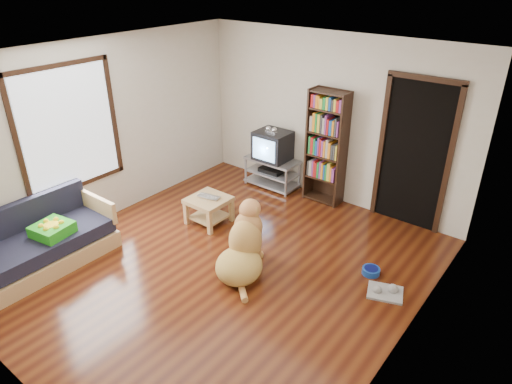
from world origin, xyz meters
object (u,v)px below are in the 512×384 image
Objects in this scene: green_cushion at (52,229)px; dog at (244,248)px; tv_stand at (272,171)px; grey_rag at (385,293)px; crt_tv at (273,145)px; laptop at (207,198)px; bookshelf at (327,142)px; dog_bowl at (371,271)px; coffee_table at (209,206)px; sofa at (40,246)px.

dog is (2.00, 1.32, -0.16)m from green_cushion.
grey_rag is at bearing -28.75° from tv_stand.
tv_stand is at bearing -90.00° from crt_tv.
grey_rag is (3.58, 1.99, -0.47)m from green_cushion.
dog is at bearing 23.97° from green_cushion.
dog reaches higher than laptop.
bookshelf is at bearing 53.77° from green_cushion.
coffee_table reaches higher than dog_bowl.
sofa is at bearing -140.51° from green_cushion.
bookshelf is 3.27× the size of coffee_table.
bookshelf is at bearing 4.32° from crt_tv.
grey_rag is at bearing -39.81° from dog_bowl.
dog_bowl is 0.22× the size of dog.
coffee_table is (0.97, 2.07, 0.02)m from sofa.
dog_bowl is 0.55× the size of grey_rag.
dog_bowl is at bearing -27.18° from tv_stand.
coffee_table is 0.54× the size of dog.
sofa is at bearing -145.04° from dog_bowl.
tv_stand is 3.76m from sofa.
grey_rag is at bearing 19.49° from green_cushion.
sofa is at bearing -127.11° from laptop.
sofa is at bearing -115.05° from coffee_table.
tv_stand is 0.50× the size of bookshelf.
laptop is 0.33× the size of dog.
dog_bowl is at bearing -3.65° from laptop.
green_cushion is at bearing -116.68° from bookshelf.
laptop is at bearing 153.67° from dog.
tv_stand reaches higher than coffee_table.
green_cushion is at bearing -146.48° from dog.
coffee_table is at bearing -178.61° from grey_rag.
coffee_table is (-0.96, -1.66, -0.72)m from bookshelf.
sofa is (-1.92, -3.72, -0.74)m from bookshelf.
crt_tv is at bearing 77.96° from laptop.
bookshelf is 1.77× the size of dog.
sofa is at bearing -117.32° from bookshelf.
grey_rag is 2.59m from bookshelf.
crt_tv is 1.65m from coffee_table.
dog is (0.20, -2.26, -0.67)m from bookshelf.
green_cushion is 2.40m from dog.
bookshelf reaches higher than coffee_table.
laptop is at bearing -177.98° from grey_rag.
laptop is at bearing -119.57° from bookshelf.
dog is (-1.59, -0.67, 0.32)m from grey_rag.
laptop is 1.65m from crt_tv.
laptop is 0.14m from coffee_table.
crt_tv reaches higher than grey_rag.
grey_rag is at bearing 22.80° from dog.
sofa is (-3.71, -2.13, 0.25)m from grey_rag.
laptop is 0.19× the size of bookshelf.
dog is at bearing -144.53° from dog_bowl.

